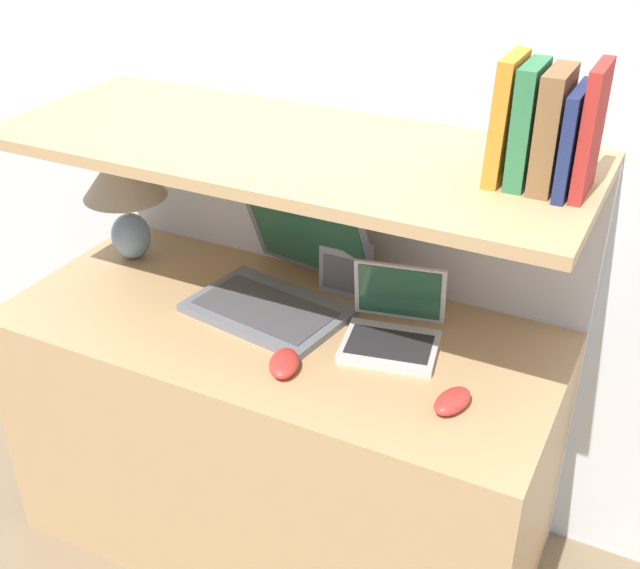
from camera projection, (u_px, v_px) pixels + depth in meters
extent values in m
cube|color=silver|center=(345.00, 92.00, 2.02)|extent=(6.00, 0.05, 2.40)
cube|color=tan|center=(281.00, 438.00, 2.15)|extent=(1.38, 0.62, 0.71)
cube|color=silver|center=(335.00, 313.00, 2.30)|extent=(1.38, 0.04, 1.14)
cube|color=tan|center=(288.00, 148.00, 1.81)|extent=(1.38, 0.56, 0.03)
ellipsoid|color=#7593B2|center=(131.00, 236.00, 2.26)|extent=(0.11, 0.11, 0.13)
cylinder|color=tan|center=(127.00, 205.00, 2.21)|extent=(0.02, 0.02, 0.06)
cone|color=#B2AD99|center=(122.00, 170.00, 2.16)|extent=(0.23, 0.23, 0.15)
cube|color=slate|center=(268.00, 310.00, 2.02)|extent=(0.42, 0.31, 0.02)
cube|color=#47474C|center=(265.00, 308.00, 2.01)|extent=(0.36, 0.23, 0.00)
cube|color=slate|center=(309.00, 238.00, 2.08)|extent=(0.40, 0.16, 0.25)
cube|color=#235138|center=(308.00, 238.00, 2.08)|extent=(0.36, 0.14, 0.21)
cube|color=silver|center=(390.00, 346.00, 1.88)|extent=(0.25, 0.21, 0.02)
cube|color=#232326|center=(389.00, 344.00, 1.87)|extent=(0.21, 0.16, 0.00)
cube|color=silver|center=(400.00, 292.00, 1.92)|extent=(0.22, 0.08, 0.16)
cube|color=#235138|center=(399.00, 292.00, 1.92)|extent=(0.20, 0.07, 0.14)
ellipsoid|color=red|center=(284.00, 363.00, 1.81)|extent=(0.10, 0.13, 0.04)
ellipsoid|color=red|center=(452.00, 401.00, 1.69)|extent=(0.08, 0.12, 0.04)
cube|color=gray|center=(346.00, 268.00, 2.09)|extent=(0.12, 0.07, 0.14)
cube|color=#59595B|center=(340.00, 274.00, 2.06)|extent=(0.10, 0.00, 0.10)
cube|color=#A82823|center=(592.00, 131.00, 1.49)|extent=(0.02, 0.14, 0.25)
cube|color=navy|center=(573.00, 141.00, 1.51)|extent=(0.02, 0.16, 0.20)
cube|color=brown|center=(552.00, 130.00, 1.52)|extent=(0.04, 0.14, 0.23)
cube|color=#2D7042|center=(527.00, 125.00, 1.54)|extent=(0.04, 0.13, 0.24)
cube|color=orange|center=(506.00, 119.00, 1.55)|extent=(0.04, 0.14, 0.25)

